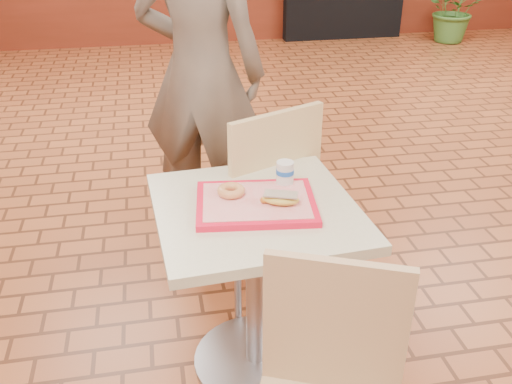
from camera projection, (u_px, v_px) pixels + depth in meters
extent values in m
cube|color=brown|center=(406.00, 236.00, 3.35)|extent=(8.00, 10.00, 0.01)
cube|color=maroon|center=(253.00, 1.00, 7.43)|extent=(8.00, 0.04, 1.00)
cube|color=#BEBA99|center=(256.00, 211.00, 2.11)|extent=(0.73, 0.73, 0.04)
cylinder|color=gray|center=(256.00, 294.00, 2.29)|extent=(0.08, 0.08, 0.73)
cylinder|color=gray|center=(256.00, 359.00, 2.46)|extent=(0.53, 0.53, 0.03)
cube|color=tan|center=(334.00, 326.00, 1.66)|extent=(0.40, 0.19, 0.46)
cube|color=#D9BD82|center=(249.00, 205.00, 2.72)|extent=(0.61, 0.61, 0.04)
cube|color=#D9BD82|center=(276.00, 168.00, 2.44)|extent=(0.44, 0.22, 0.51)
cylinder|color=gray|center=(260.00, 219.00, 3.08)|extent=(0.03, 0.03, 0.45)
cylinder|color=gray|center=(195.00, 242.00, 2.88)|extent=(0.03, 0.03, 0.45)
cylinder|color=gray|center=(306.00, 254.00, 2.79)|extent=(0.03, 0.03, 0.45)
cylinder|color=gray|center=(238.00, 282.00, 2.60)|extent=(0.03, 0.03, 0.45)
imported|color=#5E5349|center=(201.00, 72.00, 3.00)|extent=(0.82, 0.70, 1.91)
cube|color=red|center=(256.00, 203.00, 2.10)|extent=(0.44, 0.34, 0.02)
cube|color=#E18585|center=(256.00, 200.00, 2.09)|extent=(0.39, 0.29, 0.00)
torus|color=#CA8049|center=(231.00, 191.00, 2.12)|extent=(0.13, 0.13, 0.03)
ellipsoid|color=gold|center=(281.00, 199.00, 2.05)|extent=(0.15, 0.11, 0.04)
cube|color=beige|center=(281.00, 194.00, 2.04)|extent=(0.13, 0.09, 0.01)
ellipsoid|color=#AC5917|center=(265.00, 200.00, 2.07)|extent=(0.03, 0.03, 0.02)
cylinder|color=silver|center=(285.00, 172.00, 2.19)|extent=(0.07, 0.07, 0.09)
cylinder|color=blue|center=(285.00, 171.00, 2.19)|extent=(0.07, 0.07, 0.02)
imported|color=#3D742E|center=(455.00, 9.00, 7.38)|extent=(0.84, 0.76, 0.84)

